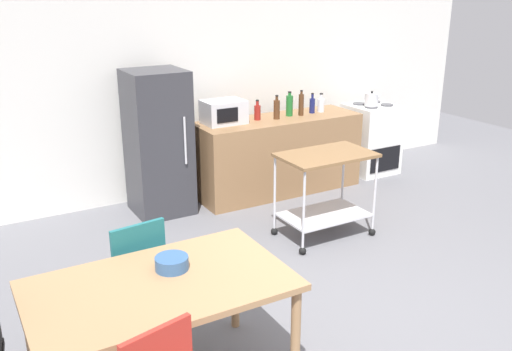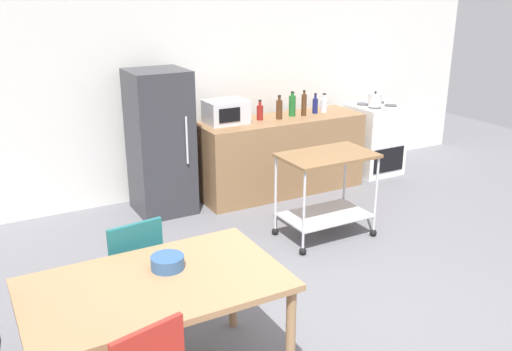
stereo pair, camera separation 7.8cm
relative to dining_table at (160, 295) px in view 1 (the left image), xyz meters
The scene contains 17 objects.
ground_plane 1.70m from the dining_table, ahead, with size 12.00×12.00×0.00m, color slate.
back_wall 3.68m from the dining_table, 64.27° to the left, with size 8.40×0.12×2.90m, color silver.
kitchen_counter 3.62m from the dining_table, 47.01° to the left, with size 2.00×0.64×0.90m, color olive.
dining_table is the anchor object (origin of this frame).
chair_teal 0.68m from the dining_table, 86.23° to the left, with size 0.45×0.45×0.89m.
stove_oven 4.74m from the dining_table, 34.21° to the left, with size 0.60×0.61×0.92m.
refrigerator 2.92m from the dining_table, 69.73° to the left, with size 0.60×0.63×1.55m.
kitchen_cart 2.56m from the dining_table, 31.46° to the left, with size 0.91×0.57×0.85m.
microwave 3.28m from the dining_table, 56.71° to the left, with size 0.46×0.35×0.26m.
bottle_soy_sauce 3.49m from the dining_table, 50.67° to the left, with size 0.07×0.07×0.23m.
bottle_olive_oil 3.58m from the dining_table, 47.26° to the left, with size 0.07×0.07×0.28m.
bottle_soda 3.77m from the dining_table, 45.49° to the left, with size 0.08×0.08×0.29m.
bottle_sparkling_water 3.83m from the dining_table, 43.53° to the left, with size 0.06×0.06×0.30m.
bottle_vinegar 4.00m from the dining_table, 42.08° to the left, with size 0.07×0.07×0.24m.
bottle_wine 4.09m from the dining_table, 40.85° to the left, with size 0.08×0.08×0.23m.
fruit_bowl 0.21m from the dining_table, 43.50° to the left, with size 0.20×0.20×0.08m, color #33598C.
kettle 4.59m from the dining_table, 34.02° to the left, with size 0.24×0.17×0.19m.
Camera 1 is at (-2.48, -2.76, 2.38)m, focal length 38.96 mm.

